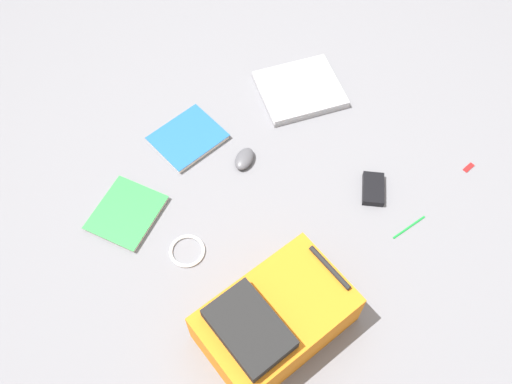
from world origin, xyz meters
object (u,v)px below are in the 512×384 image
power_brick (373,189)px  pen_black (409,227)px  computer_mouse (244,159)px  cable_coil (187,251)px  book_comic (127,213)px  usb_stick (469,167)px  backpack (274,320)px  laptop (300,89)px  book_manual (188,138)px

power_brick → pen_black: 0.18m
computer_mouse → power_brick: size_ratio=0.79×
cable_coil → pen_black: bearing=48.1°
book_comic → power_brick: bearing=47.6°
computer_mouse → usb_stick: computer_mouse is taller
backpack → pen_black: 0.60m
power_brick → cable_coil: bearing=-118.5°
computer_mouse → cable_coil: bearing=-95.0°
laptop → power_brick: laptop is taller
computer_mouse → usb_stick: 0.83m
pen_black → usb_stick: same height
usb_stick → computer_mouse: bearing=-140.7°
laptop → book_manual: bearing=-110.0°
backpack → power_brick: (-0.06, 0.62, -0.08)m
laptop → power_brick: bearing=-21.3°
cable_coil → power_brick: bearing=61.5°
laptop → book_manual: 0.50m
cable_coil → book_manual: bearing=134.5°
computer_mouse → power_brick: computer_mouse is taller
cable_coil → usb_stick: bearing=59.7°
book_comic → cable_coil: 0.26m
book_manual → usb_stick: book_manual is taller
book_comic → usb_stick: book_comic is taller
computer_mouse → cable_coil: computer_mouse is taller
backpack → cable_coil: backpack is taller
backpack → laptop: (-0.55, 0.81, -0.08)m
backpack → power_brick: size_ratio=3.80×
book_comic → usb_stick: (0.80, 0.96, -0.01)m
backpack → power_brick: 0.63m
pen_black → cable_coil: bearing=-131.9°
backpack → computer_mouse: backpack is taller
pen_black → usb_stick: 0.35m
book_comic → cable_coil: size_ratio=2.35×
book_manual → power_brick: size_ratio=2.09×
usb_stick → pen_black: bearing=-94.6°
cable_coil → power_brick: (0.33, 0.61, 0.01)m
power_brick → usb_stick: (0.21, 0.32, -0.01)m
book_comic → usb_stick: 1.25m
book_comic → pen_black: book_comic is taller
book_manual → cable_coil: bearing=-45.5°
book_manual → pen_black: book_manual is taller
usb_stick → backpack: bearing=-99.1°
cable_coil → pen_black: (0.51, 0.57, -0.00)m
usb_stick → laptop: bearing=-169.9°
cable_coil → book_comic: bearing=-171.6°
backpack → cable_coil: bearing=178.3°
computer_mouse → pen_black: bearing=-3.6°
laptop → power_brick: 0.53m
book_comic → computer_mouse: computer_mouse is taller
backpack → laptop: 0.98m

